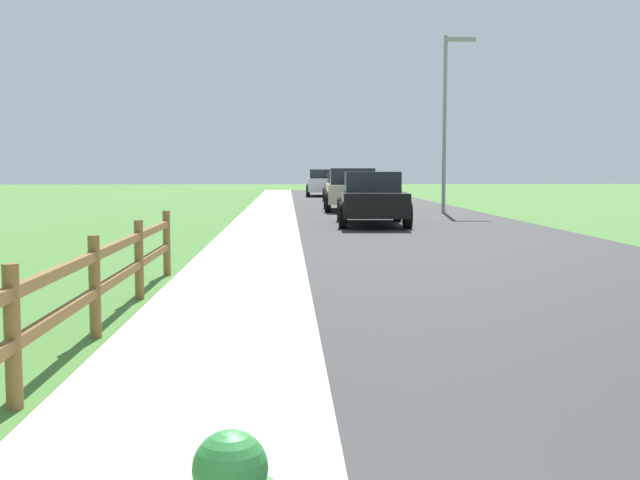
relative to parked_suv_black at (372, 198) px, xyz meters
The scene contains 10 objects.
ground_plane 4.63m from the parked_suv_black, 118.28° to the left, with size 120.00×120.00×0.00m, color #457532.
road_asphalt 6.22m from the parked_suv_black, 77.49° to the left, with size 7.00×66.00×0.01m, color #2F2F2F.
curb_concrete 7.97m from the parked_suv_black, 130.62° to the left, with size 6.00×66.00×0.01m, color #AEAE96.
grass_verge 9.01m from the parked_suv_black, 137.90° to the left, with size 5.00×66.00×0.00m, color #457532.
rail_fence 16.90m from the parked_suv_black, 104.69° to the right, with size 0.11×11.17×0.98m.
parked_suv_black is the anchor object (origin of this frame).
parked_car_beige 7.90m from the parked_suv_black, 89.62° to the left, with size 2.23×4.60×1.65m.
parked_car_red 15.74m from the parked_suv_black, 88.76° to the left, with size 2.11×4.47×1.41m.
parked_car_white 24.94m from the parked_suv_black, 90.52° to the left, with size 2.24×4.98×1.62m.
street_lamp 7.71m from the parked_suv_black, 60.75° to the left, with size 1.17×0.20×6.49m.
Camera 1 is at (-0.31, -1.62, 1.60)m, focal length 43.81 mm.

